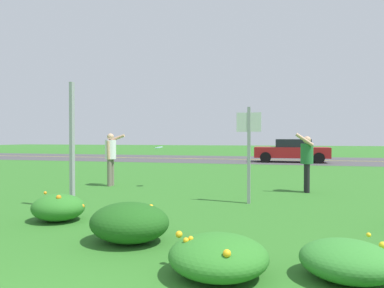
# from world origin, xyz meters

# --- Properties ---
(ground_plane) EXTENTS (120.00, 120.00, 0.00)m
(ground_plane) POSITION_xyz_m (0.00, 11.49, 0.00)
(ground_plane) COLOR #2D6B23
(highway_strip) EXTENTS (120.00, 8.85, 0.01)m
(highway_strip) POSITION_xyz_m (0.00, 22.98, 0.00)
(highway_strip) COLOR #424244
(highway_strip) RESTS_ON ground
(highway_center_stripe) EXTENTS (120.00, 0.16, 0.00)m
(highway_center_stripe) POSITION_xyz_m (0.00, 22.98, 0.01)
(highway_center_stripe) COLOR yellow
(highway_center_stripe) RESTS_ON ground
(daylily_clump_mid_left) EXTENTS (1.09, 1.07, 0.44)m
(daylily_clump_mid_left) POSITION_xyz_m (0.82, 2.50, 0.22)
(daylily_clump_mid_left) COLOR #2D7526
(daylily_clump_mid_left) RESTS_ON ground
(daylily_clump_front_right) EXTENTS (0.97, 0.84, 0.51)m
(daylily_clump_front_right) POSITION_xyz_m (-2.40, 4.22, 0.24)
(daylily_clump_front_right) COLOR #2D7526
(daylily_clump_front_right) RESTS_ON ground
(daylily_clump_near_camera) EXTENTS (0.98, 0.90, 0.44)m
(daylily_clump_near_camera) POSITION_xyz_m (2.17, 2.73, 0.21)
(daylily_clump_near_camera) COLOR #337F2D
(daylily_clump_near_camera) RESTS_ON ground
(daylily_clump_mid_right) EXTENTS (1.16, 1.02, 0.57)m
(daylily_clump_mid_right) POSITION_xyz_m (-0.62, 3.37, 0.29)
(daylily_clump_mid_right) COLOR #1E5619
(daylily_clump_mid_right) RESTS_ON ground
(sign_post_near_path) EXTENTS (0.07, 0.10, 2.69)m
(sign_post_near_path) POSITION_xyz_m (-2.77, 5.22, 1.34)
(sign_post_near_path) COLOR #93969B
(sign_post_near_path) RESTS_ON ground
(sign_post_by_roadside) EXTENTS (0.56, 0.10, 2.22)m
(sign_post_by_roadside) POSITION_xyz_m (0.83, 6.70, 1.35)
(sign_post_by_roadside) COLOR #93969B
(sign_post_by_roadside) RESTS_ON ground
(person_thrower_white_shirt) EXTENTS (0.57, 0.49, 1.65)m
(person_thrower_white_shirt) POSITION_xyz_m (-3.61, 8.56, 0.99)
(person_thrower_white_shirt) COLOR silver
(person_thrower_white_shirt) RESTS_ON ground
(person_catcher_green_shirt) EXTENTS (0.50, 0.49, 1.65)m
(person_catcher_green_shirt) POSITION_xyz_m (2.27, 8.71, 0.93)
(person_catcher_green_shirt) COLOR #287038
(person_catcher_green_shirt) RESTS_ON ground
(frisbee_pale_blue) EXTENTS (0.25, 0.24, 0.09)m
(frisbee_pale_blue) POSITION_xyz_m (-2.04, 8.64, 1.22)
(frisbee_pale_blue) COLOR #ADD6E5
(car_red_center_left) EXTENTS (4.50, 2.00, 1.45)m
(car_red_center_left) POSITION_xyz_m (2.41, 20.99, 0.74)
(car_red_center_left) COLOR maroon
(car_red_center_left) RESTS_ON ground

